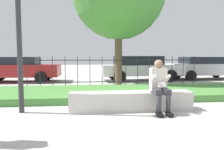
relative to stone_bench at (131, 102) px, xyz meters
name	(u,v)px	position (x,y,z in m)	size (l,w,h in m)	color
ground_plane	(133,110)	(0.05, 0.00, -0.21)	(60.00, 60.00, 0.00)	#B2AFA8
stone_bench	(131,102)	(0.00, 0.00, 0.00)	(3.04, 0.49, 0.47)	beige
person_seated_reader	(160,84)	(0.63, -0.28, 0.49)	(0.42, 0.73, 1.27)	black
grass_berm	(121,93)	(0.05, 2.06, -0.10)	(9.67, 2.72, 0.21)	#4C893D
iron_fence	(114,71)	(0.05, 3.91, 0.50)	(7.67, 0.03, 1.35)	#232326
car_parked_left	(18,68)	(-4.68, 6.62, 0.50)	(4.16, 1.88, 1.31)	maroon
car_parked_right	(204,67)	(5.76, 6.88, 0.50)	(4.12, 2.00, 1.31)	#B7B7BC
car_parked_center	(140,67)	(1.84, 6.61, 0.52)	(4.63, 2.16, 1.36)	silver
street_lamp	(18,2)	(-2.65, 0.08, 2.38)	(0.28, 0.28, 4.24)	#2D2D30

